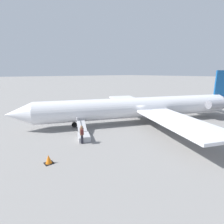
% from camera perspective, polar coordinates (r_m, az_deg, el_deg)
% --- Properties ---
extents(ground_plane, '(600.00, 600.00, 0.00)m').
position_cam_1_polar(ground_plane, '(23.57, 8.50, -3.29)').
color(ground_plane, gray).
extents(airplane_main, '(30.17, 23.74, 6.78)m').
position_cam_1_polar(airplane_main, '(23.50, 10.80, 1.66)').
color(airplane_main, silver).
rests_on(airplane_main, ground).
extents(boarding_stairs, '(2.52, 4.09, 1.69)m').
position_cam_1_polar(boarding_stairs, '(17.94, -9.33, -7.26)').
color(boarding_stairs, '#B2B2B7').
rests_on(boarding_stairs, ground).
extents(passenger, '(0.45, 0.57, 1.74)m').
position_cam_1_polar(passenger, '(16.42, -9.82, -6.86)').
color(passenger, '#23232D').
rests_on(passenger, ground).
extents(traffic_cone_near_stairs, '(0.61, 0.61, 0.68)m').
position_cam_1_polar(traffic_cone_near_stairs, '(13.90, -20.00, -14.35)').
color(traffic_cone_near_stairs, black).
rests_on(traffic_cone_near_stairs, ground).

